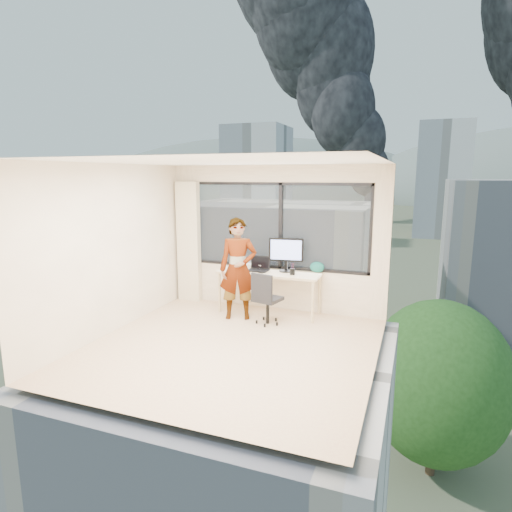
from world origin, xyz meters
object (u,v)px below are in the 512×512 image
at_px(person, 238,269).
at_px(laptop, 258,265).
at_px(desk, 269,292).
at_px(chair, 268,297).
at_px(handbag, 317,267).
at_px(monitor, 286,255).
at_px(game_console, 256,265).

distance_m(person, laptop, 0.49).
relative_size(desk, chair, 2.01).
bearing_deg(handbag, monitor, -164.22).
height_order(desk, laptop, laptop).
bearing_deg(chair, laptop, 137.64).
relative_size(desk, game_console, 5.21).
xyz_separation_m(desk, person, (-0.40, -0.45, 0.49)).
distance_m(chair, monitor, 0.91).
height_order(person, handbag, person).
bearing_deg(chair, monitor, 94.65).
distance_m(chair, game_console, 1.02).
xyz_separation_m(chair, game_console, (-0.52, 0.81, 0.34)).
distance_m(desk, game_console, 0.61).
bearing_deg(game_console, monitor, -7.72).
xyz_separation_m(desk, laptop, (-0.21, -0.00, 0.49)).
height_order(chair, person, person).
bearing_deg(handbag, person, -146.74).
bearing_deg(chair, desk, 120.08).
distance_m(desk, chair, 0.58).
bearing_deg(monitor, person, -147.46).
bearing_deg(desk, chair, -73.38).
height_order(chair, monitor, monitor).
distance_m(game_console, laptop, 0.31).
relative_size(desk, handbag, 7.27).
relative_size(monitor, handbag, 2.44).
height_order(desk, person, person).
relative_size(person, monitor, 2.85).
bearing_deg(laptop, game_console, 119.02).
relative_size(chair, handbag, 3.61).
bearing_deg(person, game_console, 65.93).
bearing_deg(game_console, desk, -31.87).
relative_size(person, handbag, 6.98).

